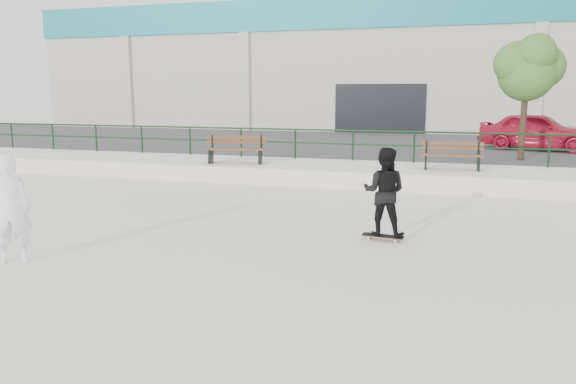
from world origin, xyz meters
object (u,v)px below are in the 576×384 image
(red_car, at_px, (537,131))
(bench_right, at_px, (452,156))
(skateboard, at_px, (383,236))
(seated_skater, at_px, (10,209))
(standing_skater, at_px, (384,192))
(bench_left, at_px, (236,150))
(tree, at_px, (528,67))

(red_car, bearing_deg, bench_right, 170.40)
(skateboard, relative_size, seated_skater, 0.45)
(bench_right, relative_size, standing_skater, 1.09)
(bench_left, bearing_deg, seated_skater, -102.16)
(red_car, bearing_deg, seated_skater, 164.38)
(red_car, xyz_separation_m, seated_skater, (-9.77, -16.92, -0.34))
(bench_left, height_order, standing_skater, standing_skater)
(seated_skater, bearing_deg, tree, -158.12)
(bench_left, xyz_separation_m, bench_right, (6.67, 0.52, -0.03))
(skateboard, xyz_separation_m, standing_skater, (0.00, 0.00, 0.86))
(bench_left, bearing_deg, standing_skater, -60.37)
(bench_right, distance_m, tree, 4.68)
(seated_skater, bearing_deg, skateboard, 175.71)
(bench_right, distance_m, skateboard, 6.94)
(red_car, relative_size, skateboard, 5.42)
(skateboard, bearing_deg, standing_skater, 51.94)
(bench_left, relative_size, standing_skater, 1.20)
(skateboard, xyz_separation_m, seated_skater, (-5.61, -3.21, 0.82))
(bench_left, xyz_separation_m, tree, (8.88, 3.67, 2.64))
(bench_right, height_order, red_car, red_car)
(red_car, xyz_separation_m, skateboard, (-4.16, -13.71, -1.16))
(red_car, height_order, skateboard, red_car)
(bench_left, distance_m, tree, 9.96)
(bench_left, xyz_separation_m, skateboard, (5.59, -6.28, -0.87))
(bench_left, xyz_separation_m, standing_skater, (5.59, -6.28, -0.01))
(tree, bearing_deg, bench_right, -125.01)
(bench_left, height_order, skateboard, bench_left)
(bench_right, bearing_deg, red_car, 63.24)
(skateboard, bearing_deg, red_car, 80.07)
(tree, bearing_deg, red_car, 77.05)
(tree, height_order, standing_skater, tree)
(red_car, bearing_deg, tree, -178.58)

